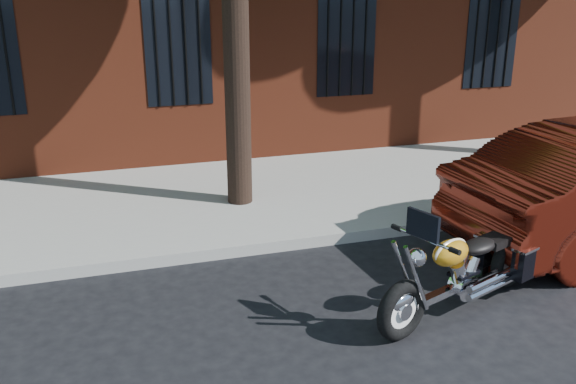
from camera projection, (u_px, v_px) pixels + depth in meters
name	position (u px, v px, depth m)	size (l,w,h in m)	color
ground	(257.00, 308.00, 6.75)	(120.00, 120.00, 0.00)	black
curb	(229.00, 250.00, 7.97)	(40.00, 0.16, 0.15)	gray
sidewalk	(203.00, 201.00, 9.66)	(40.00, 3.60, 0.15)	gray
motorcycle	(469.00, 271.00, 6.63)	(2.45, 1.24, 1.26)	black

